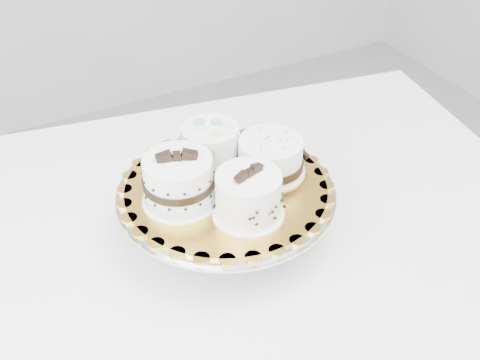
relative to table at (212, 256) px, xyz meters
name	(u,v)px	position (x,y,z in m)	size (l,w,h in m)	color
table	(212,256)	(0.00, 0.00, 0.00)	(1.31, 0.98, 0.75)	white
cake_stand	(226,203)	(0.01, -0.03, 0.14)	(0.35, 0.35, 0.09)	gray
cake_board	(226,188)	(0.01, -0.03, 0.18)	(0.32, 0.32, 0.00)	orange
cake_swirl	(248,196)	(0.01, -0.11, 0.21)	(0.12, 0.12, 0.09)	white
cake_banded	(179,182)	(-0.06, -0.03, 0.21)	(0.13, 0.13, 0.10)	white
cake_dots	(211,145)	(0.02, 0.04, 0.21)	(0.12, 0.12, 0.07)	white
cake_ribbon	(271,157)	(0.10, -0.03, 0.21)	(0.14, 0.14, 0.06)	white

